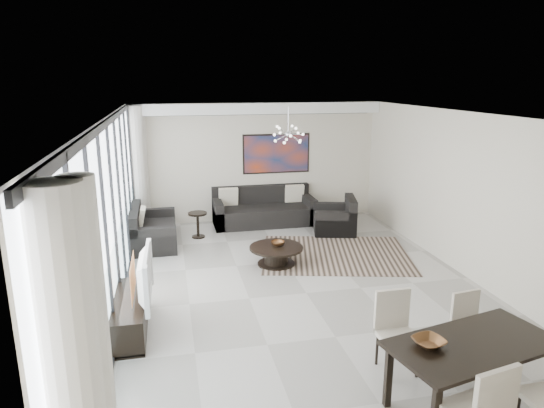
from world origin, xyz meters
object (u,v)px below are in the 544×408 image
object	(u,v)px
sofa_main	(263,211)
television	(139,277)
tv_console	(130,314)
coffee_table	(276,254)
dining_table	(473,350)

from	to	relation	value
sofa_main	television	size ratio (longest dim) A/B	2.02
tv_console	coffee_table	bearing A→B (deg)	38.04
coffee_table	dining_table	distance (m)	4.62
sofa_main	dining_table	distance (m)	7.23
coffee_table	tv_console	xyz separation A→B (m)	(-2.55, -2.00, 0.04)
television	dining_table	xyz separation A→B (m)	(3.52, -2.39, -0.16)
dining_table	tv_console	bearing A→B (deg)	146.24
television	dining_table	size ratio (longest dim) A/B	0.61
coffee_table	tv_console	distance (m)	3.24
television	tv_console	bearing A→B (deg)	67.15
tv_console	sofa_main	bearing A→B (deg)	58.85
television	coffee_table	bearing A→B (deg)	-48.20
tv_console	television	bearing A→B (deg)	-23.82
tv_console	dining_table	world-z (taller)	dining_table
television	dining_table	distance (m)	4.26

